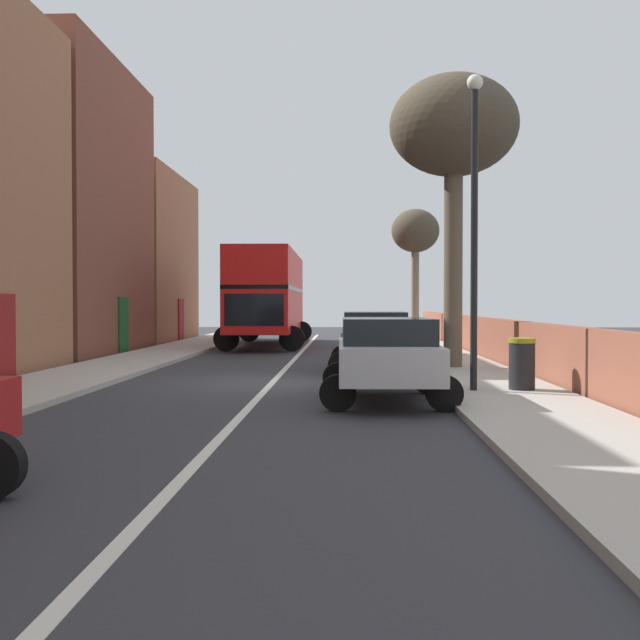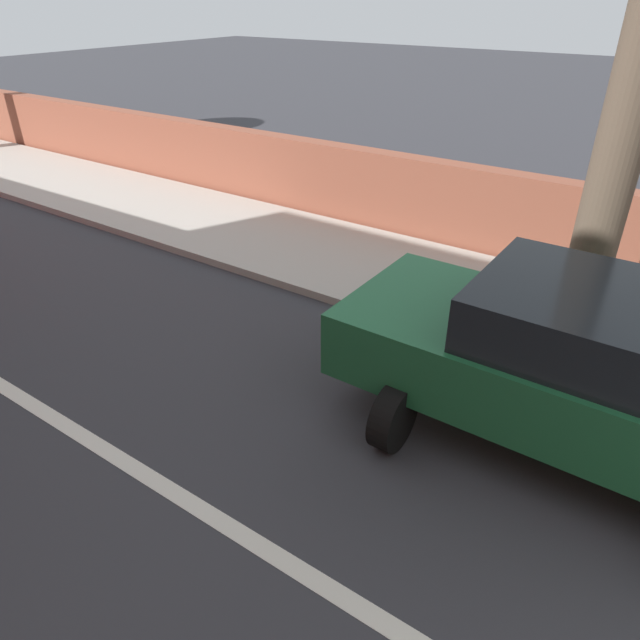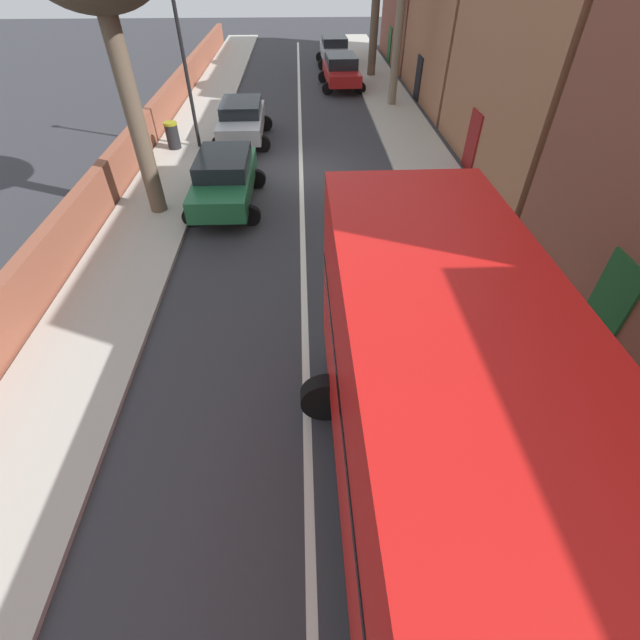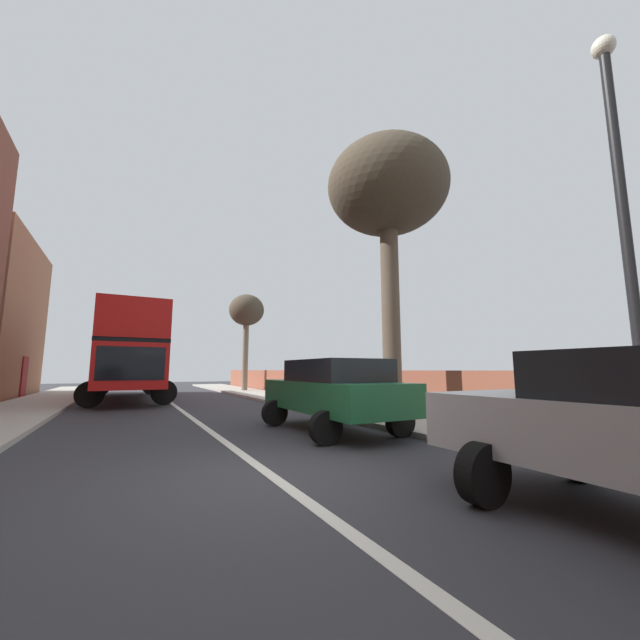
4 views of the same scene
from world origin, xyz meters
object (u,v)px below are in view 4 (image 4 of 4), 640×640
Objects in this scene: parked_car_green_right_1 at (333,390)px; lamppost_right at (622,200)px; double_decker_bus at (130,350)px; street_tree_right_1 at (247,312)px; street_tree_right_3 at (388,192)px.

lamppost_right is (1.80, -5.18, 2.87)m from parked_car_green_right_1.
double_decker_bus is 18.67m from lamppost_right.
lamppost_right is at bearing -71.20° from double_decker_bus.
lamppost_right reaches higher than parked_car_green_right_1.
double_decker_bus is 1.72× the size of street_tree_right_1.
street_tree_right_1 is (2.54, 15.92, 4.27)m from parked_car_green_right_1.
street_tree_right_3 reaches higher than parked_car_green_right_1.
double_decker_bus is 1.71× the size of lamppost_right.
street_tree_right_3 is at bearing -91.34° from street_tree_right_1.
double_decker_bus is at bearing 118.14° from street_tree_right_3.
street_tree_right_1 is at bearing 87.98° from lamppost_right.
double_decker_bus is 2.46× the size of parked_car_green_right_1.
lamppost_right is at bearing -93.88° from street_tree_right_3.
double_decker_bus is 13.21m from parked_car_green_right_1.
street_tree_right_3 is 6.34m from lamppost_right.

